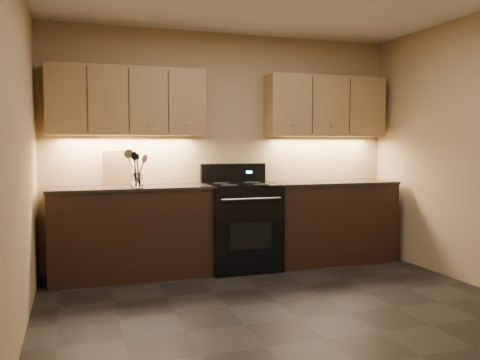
% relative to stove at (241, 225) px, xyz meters
% --- Properties ---
extents(floor, '(4.00, 4.00, 0.00)m').
position_rel_stove_xyz_m(floor, '(-0.08, -1.68, -0.48)').
color(floor, black).
rests_on(floor, ground).
extents(wall_back, '(4.00, 0.04, 2.60)m').
position_rel_stove_xyz_m(wall_back, '(-0.08, 0.32, 0.82)').
color(wall_back, tan).
rests_on(wall_back, ground).
extents(wall_left, '(0.04, 4.00, 2.60)m').
position_rel_stove_xyz_m(wall_left, '(-2.08, -1.68, 0.82)').
color(wall_left, tan).
rests_on(wall_left, ground).
extents(counter_left, '(1.62, 0.62, 0.93)m').
position_rel_stove_xyz_m(counter_left, '(-1.18, 0.02, -0.01)').
color(counter_left, black).
rests_on(counter_left, ground).
extents(counter_right, '(1.46, 0.62, 0.93)m').
position_rel_stove_xyz_m(counter_right, '(1.10, 0.02, -0.01)').
color(counter_right, black).
rests_on(counter_right, ground).
extents(stove, '(0.76, 0.68, 1.14)m').
position_rel_stove_xyz_m(stove, '(0.00, 0.00, 0.00)').
color(stove, black).
rests_on(stove, ground).
extents(upper_cab_left, '(1.60, 0.30, 0.70)m').
position_rel_stove_xyz_m(upper_cab_left, '(-1.18, 0.17, 1.32)').
color(upper_cab_left, '#A47B52').
rests_on(upper_cab_left, wall_back).
extents(upper_cab_right, '(1.44, 0.30, 0.70)m').
position_rel_stove_xyz_m(upper_cab_right, '(1.10, 0.17, 1.32)').
color(upper_cab_right, '#A47B52').
rests_on(upper_cab_right, wall_back).
extents(outlet_plate, '(0.08, 0.01, 0.12)m').
position_rel_stove_xyz_m(outlet_plate, '(-1.38, 0.31, 0.64)').
color(outlet_plate, '#B2B5BA').
rests_on(outlet_plate, wall_back).
extents(utensil_crock, '(0.13, 0.13, 0.14)m').
position_rel_stove_xyz_m(utensil_crock, '(-1.13, -0.13, 0.52)').
color(utensil_crock, white).
rests_on(utensil_crock, counter_left).
extents(cutting_board, '(0.30, 0.09, 0.37)m').
position_rel_stove_xyz_m(cutting_board, '(-1.29, 0.27, 0.64)').
color(cutting_board, tan).
rests_on(cutting_board, counter_left).
extents(wooden_spoon, '(0.17, 0.06, 0.32)m').
position_rel_stove_xyz_m(wooden_spoon, '(-1.15, -0.13, 0.63)').
color(wooden_spoon, tan).
rests_on(wooden_spoon, utensil_crock).
extents(black_spoon, '(0.09, 0.10, 0.34)m').
position_rel_stove_xyz_m(black_spoon, '(-1.13, -0.11, 0.63)').
color(black_spoon, black).
rests_on(black_spoon, utensil_crock).
extents(black_turner, '(0.12, 0.11, 0.33)m').
position_rel_stove_xyz_m(black_turner, '(-1.11, -0.14, 0.63)').
color(black_turner, black).
rests_on(black_turner, utensil_crock).
extents(steel_spatula, '(0.22, 0.11, 0.38)m').
position_rel_stove_xyz_m(steel_spatula, '(-1.10, -0.11, 0.65)').
color(steel_spatula, silver).
rests_on(steel_spatula, utensil_crock).
extents(steel_skimmer, '(0.22, 0.16, 0.38)m').
position_rel_stove_xyz_m(steel_skimmer, '(-1.09, -0.15, 0.65)').
color(steel_skimmer, silver).
rests_on(steel_skimmer, utensil_crock).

